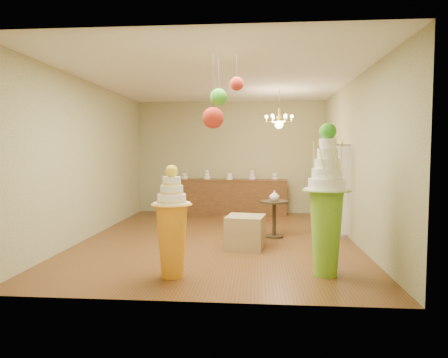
# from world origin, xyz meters

# --- Properties ---
(floor) EXTENTS (6.50, 6.50, 0.00)m
(floor) POSITION_xyz_m (0.00, 0.00, 0.00)
(floor) COLOR #583417
(floor) RESTS_ON ground
(ceiling) EXTENTS (6.50, 6.50, 0.00)m
(ceiling) POSITION_xyz_m (0.00, 0.00, 3.00)
(ceiling) COLOR silver
(ceiling) RESTS_ON ground
(wall_back) EXTENTS (5.00, 0.04, 3.00)m
(wall_back) POSITION_xyz_m (0.00, 3.25, 1.50)
(wall_back) COLOR tan
(wall_back) RESTS_ON ground
(wall_front) EXTENTS (5.00, 0.04, 3.00)m
(wall_front) POSITION_xyz_m (0.00, -3.25, 1.50)
(wall_front) COLOR tan
(wall_front) RESTS_ON ground
(wall_left) EXTENTS (0.04, 6.50, 3.00)m
(wall_left) POSITION_xyz_m (-2.50, 0.00, 1.50)
(wall_left) COLOR tan
(wall_left) RESTS_ON ground
(wall_right) EXTENTS (0.04, 6.50, 3.00)m
(wall_right) POSITION_xyz_m (2.50, 0.00, 1.50)
(wall_right) COLOR tan
(wall_right) RESTS_ON ground
(pedestal_green) EXTENTS (0.66, 0.66, 2.04)m
(pedestal_green) POSITION_xyz_m (1.65, -2.17, 0.84)
(pedestal_green) COLOR #74B828
(pedestal_green) RESTS_ON floor
(pedestal_orange) EXTENTS (0.66, 0.66, 1.49)m
(pedestal_orange) POSITION_xyz_m (-0.39, -2.39, 0.62)
(pedestal_orange) COLOR orange
(pedestal_orange) RESTS_ON floor
(burlap_riser) EXTENTS (0.71, 0.71, 0.57)m
(burlap_riser) POSITION_xyz_m (0.53, -0.76, 0.28)
(burlap_riser) COLOR #957C51
(burlap_riser) RESTS_ON floor
(sideboard) EXTENTS (3.04, 0.54, 1.16)m
(sideboard) POSITION_xyz_m (0.00, 2.97, 0.48)
(sideboard) COLOR #57351B
(sideboard) RESTS_ON floor
(shelving_unit) EXTENTS (0.33, 1.20, 1.80)m
(shelving_unit) POSITION_xyz_m (2.34, 0.80, 0.90)
(shelving_unit) COLOR silver
(shelving_unit) RESTS_ON floor
(round_table) EXTENTS (0.71, 0.71, 0.71)m
(round_table) POSITION_xyz_m (1.06, 0.19, 0.46)
(round_table) COLOR black
(round_table) RESTS_ON floor
(vase) EXTENTS (0.22, 0.22, 0.20)m
(vase) POSITION_xyz_m (1.06, 0.19, 0.81)
(vase) COLOR silver
(vase) RESTS_ON round_table
(pom_red_left) EXTENTS (0.29, 0.29, 1.03)m
(pom_red_left) POSITION_xyz_m (0.13, -2.16, 2.11)
(pom_red_left) COLOR #3D352C
(pom_red_left) RESTS_ON ceiling
(pom_green_mid) EXTENTS (0.23, 0.23, 0.71)m
(pom_green_mid) POSITION_xyz_m (0.20, -2.08, 2.40)
(pom_green_mid) COLOR #3D352C
(pom_green_mid) RESTS_ON ceiling
(pom_red_right) EXTENTS (0.18, 0.18, 0.53)m
(pom_red_right) POSITION_xyz_m (0.45, -2.13, 2.57)
(pom_red_right) COLOR #3D352C
(pom_red_right) RESTS_ON ceiling
(chandelier) EXTENTS (0.67, 0.67, 0.85)m
(chandelier) POSITION_xyz_m (1.20, 1.29, 2.30)
(chandelier) COLOR gold
(chandelier) RESTS_ON ceiling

